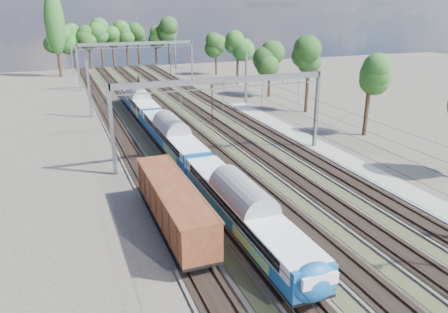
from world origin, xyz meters
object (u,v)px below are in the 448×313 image
object	(u,v)px
emu_train	(173,133)
worker	(138,80)
signal_near	(212,99)
freight_boxcar	(174,204)

from	to	relation	value
emu_train	worker	bearing A→B (deg)	83.88
emu_train	signal_near	xyz separation A→B (m)	(8.91, 11.71, 1.00)
emu_train	freight_boxcar	world-z (taller)	emu_train
worker	signal_near	world-z (taller)	signal_near
worker	signal_near	xyz separation A→B (m)	(3.81, -35.92, 2.56)
emu_train	signal_near	size ratio (longest dim) A/B	11.05
worker	signal_near	distance (m)	36.21
worker	signal_near	size ratio (longest dim) A/B	0.32
freight_boxcar	worker	bearing A→B (deg)	81.57
emu_train	signal_near	distance (m)	14.75
emu_train	signal_near	bearing A→B (deg)	52.73
emu_train	freight_boxcar	bearing A→B (deg)	-104.67
freight_boxcar	worker	distance (m)	65.55
emu_train	worker	xyz separation A→B (m)	(5.11, 47.63, -1.56)
worker	freight_boxcar	bearing A→B (deg)	147.37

